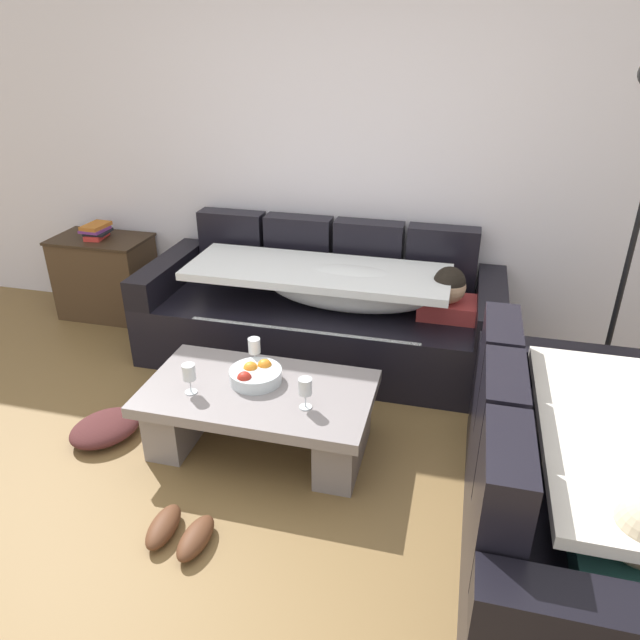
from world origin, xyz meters
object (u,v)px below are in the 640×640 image
at_px(book_stack_on_cabinet, 96,231).
at_px(pair_of_shoes, 179,532).
at_px(floor_lamp, 629,225).
at_px(fruit_bowl, 255,375).
at_px(wine_glass_far_back, 254,347).
at_px(wine_glass_near_left, 189,373).
at_px(crumpled_garment, 105,428).
at_px(couch_along_wall, 326,313).
at_px(wine_glass_near_right, 305,388).
at_px(side_cabinet, 106,277).
at_px(coffee_table, 259,410).
at_px(couch_near_window, 579,497).

relative_size(book_stack_on_cabinet, pair_of_shoes, 0.78).
bearing_deg(floor_lamp, fruit_bowl, -154.38).
relative_size(wine_glass_far_back, book_stack_on_cabinet, 0.70).
relative_size(wine_glass_near_left, crumpled_garment, 0.42).
bearing_deg(couch_along_wall, crumpled_garment, -128.93).
distance_m(book_stack_on_cabinet, floor_lamp, 3.61).
xyz_separation_m(couch_along_wall, pair_of_shoes, (-0.24, -1.80, -0.28)).
relative_size(fruit_bowl, wine_glass_far_back, 1.69).
distance_m(wine_glass_near_right, side_cabinet, 2.47).
bearing_deg(wine_glass_near_right, fruit_bowl, 152.45).
height_order(wine_glass_far_back, pair_of_shoes, wine_glass_far_back).
xyz_separation_m(coffee_table, pair_of_shoes, (-0.13, -0.72, -0.19)).
distance_m(wine_glass_near_right, crumpled_garment, 1.24).
relative_size(wine_glass_near_right, pair_of_shoes, 0.55).
relative_size(couch_along_wall, pair_of_shoes, 7.90).
bearing_deg(wine_glass_far_back, fruit_bowl, -69.66).
distance_m(coffee_table, wine_glass_near_left, 0.43).
distance_m(coffee_table, side_cabinet, 2.17).
bearing_deg(wine_glass_near_right, book_stack_on_cabinet, 145.30).
distance_m(couch_along_wall, wine_glass_near_left, 1.29).
bearing_deg(crumpled_garment, wine_glass_near_left, 1.12).
bearing_deg(wine_glass_far_back, wine_glass_near_left, -123.29).
height_order(couch_near_window, coffee_table, couch_near_window).
bearing_deg(couch_near_window, wine_glass_near_left, 82.17).
distance_m(fruit_bowl, floor_lamp, 2.17).
relative_size(couch_near_window, side_cabinet, 2.37).
xyz_separation_m(coffee_table, fruit_bowl, (-0.04, 0.06, 0.18)).
height_order(couch_along_wall, side_cabinet, couch_along_wall).
bearing_deg(floor_lamp, side_cabinet, 174.31).
relative_size(coffee_table, wine_glass_far_back, 7.23).
xyz_separation_m(book_stack_on_cabinet, floor_lamp, (3.56, -0.35, 0.42)).
distance_m(fruit_bowl, wine_glass_near_left, 0.35).
bearing_deg(side_cabinet, couch_along_wall, -6.99).
height_order(couch_along_wall, floor_lamp, floor_lamp).
height_order(couch_along_wall, pair_of_shoes, couch_along_wall).
distance_m(couch_near_window, floor_lamp, 1.57).
distance_m(side_cabinet, crumpled_garment, 1.70).
bearing_deg(book_stack_on_cabinet, fruit_bowl, -35.93).
relative_size(wine_glass_near_left, floor_lamp, 0.09).
height_order(couch_along_wall, couch_near_window, same).
distance_m(wine_glass_near_right, book_stack_on_cabinet, 2.48).
bearing_deg(wine_glass_near_left, couch_near_window, -7.83).
bearing_deg(crumpled_garment, pair_of_shoes, -38.17).
height_order(pair_of_shoes, crumpled_garment, crumpled_garment).
bearing_deg(side_cabinet, crumpled_garment, -59.17).
xyz_separation_m(coffee_table, wine_glass_near_left, (-0.32, -0.12, 0.26)).
distance_m(fruit_bowl, wine_glass_near_right, 0.37).
bearing_deg(coffee_table, floor_lamp, 27.64).
xyz_separation_m(wine_glass_far_back, book_stack_on_cabinet, (-1.65, 1.08, 0.20)).
height_order(coffee_table, pair_of_shoes, coffee_table).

